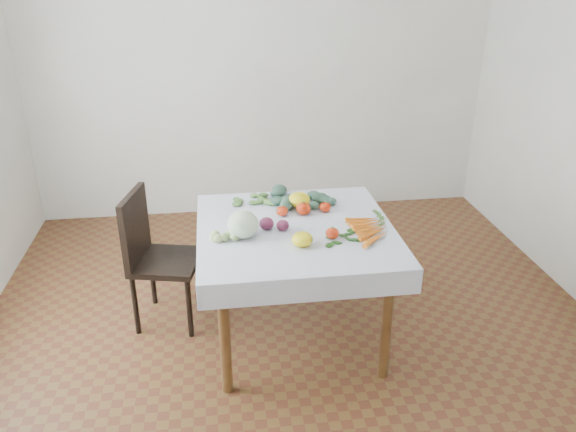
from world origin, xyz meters
name	(u,v)px	position (x,y,z in m)	size (l,w,h in m)	color
ground	(295,335)	(0.00, 0.00, 0.00)	(4.00, 4.00, 0.00)	brown
back_wall	(261,63)	(0.00, 2.00, 1.35)	(4.00, 0.04, 2.70)	white
table	(295,243)	(0.00, 0.00, 0.65)	(1.00, 1.00, 0.75)	brown
tablecloth	(295,228)	(0.00, 0.00, 0.75)	(1.12, 1.12, 0.01)	white
chair	(153,250)	(-0.86, 0.31, 0.51)	(0.48, 0.48, 0.88)	black
cabbage	(243,224)	(-0.31, -0.08, 0.83)	(0.17, 0.17, 0.15)	silver
tomato_a	(282,211)	(-0.06, 0.17, 0.79)	(0.07, 0.07, 0.06)	red
tomato_b	(325,207)	(0.21, 0.19, 0.79)	(0.07, 0.07, 0.06)	red
tomato_c	(332,233)	(0.18, -0.17, 0.79)	(0.07, 0.07, 0.06)	red
tomato_d	(303,209)	(0.07, 0.17, 0.79)	(0.09, 0.09, 0.08)	red
heirloom_back	(299,200)	(0.07, 0.29, 0.80)	(0.14, 0.14, 0.09)	yellow
heirloom_front	(302,239)	(0.00, -0.23, 0.80)	(0.11, 0.11, 0.08)	yellow
onion_a	(266,224)	(-0.17, 0.00, 0.79)	(0.08, 0.08, 0.07)	#52173B
onion_b	(283,225)	(-0.08, -0.03, 0.79)	(0.07, 0.07, 0.06)	#52173B
tomatillo_cluster	(225,235)	(-0.41, -0.08, 0.78)	(0.14, 0.10, 0.04)	#A4C06F
carrot_bunch	(370,229)	(0.41, -0.11, 0.77)	(0.21, 0.36, 0.03)	orange
kale_bunch	(302,198)	(0.10, 0.37, 0.78)	(0.38, 0.34, 0.05)	#395E47
basil_bunch	(338,238)	(0.21, -0.17, 0.76)	(0.24, 0.17, 0.01)	#245B1C
dill_bunch	(253,201)	(-0.21, 0.39, 0.77)	(0.21, 0.21, 0.02)	#4F7937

